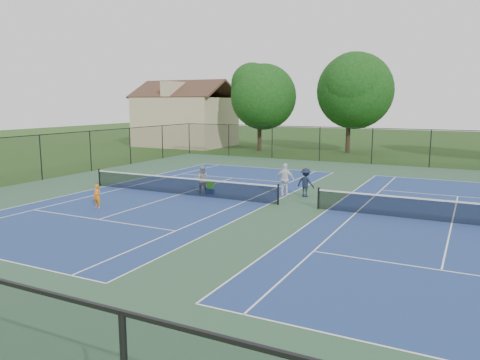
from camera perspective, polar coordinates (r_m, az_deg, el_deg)
The scene contains 14 objects.
ground at distance 23.40m, azimuth 7.05°, elevation -3.27°, with size 140.00×140.00×0.00m, color #234716.
court_pad at distance 23.40m, azimuth 7.05°, elevation -3.26°, with size 36.00×36.00×0.01m, color #31583C.
tennis_court_left at distance 26.50m, azimuth -7.33°, elevation -1.55°, with size 12.00×23.83×1.07m.
tennis_court_right at distance 22.10m, azimuth 24.44°, elevation -4.57°, with size 12.00×23.83×1.07m.
perimeter_fence at distance 23.10m, azimuth 7.13°, elevation 0.60°, with size 36.08×36.08×3.02m.
tree_back_a at distance 49.98m, azimuth 2.42°, elevation 10.53°, with size 6.80×6.80×9.15m.
tree_back_b at distance 48.93m, azimuth 13.25°, elevation 10.97°, with size 7.60×7.60×10.03m.
clapboard_house at distance 55.73m, azimuth -6.65°, elevation 7.34°, with size 10.80×8.10×7.65m.
child_player at distance 23.93m, azimuth -17.03°, elevation -1.90°, with size 0.43×0.28×1.17m, color orange.
instructor at distance 26.56m, azimuth -4.67°, elevation 0.04°, with size 0.77×0.60×1.58m, color #939396.
bystander_a at distance 25.96m, azimuth 5.53°, elevation 0.06°, with size 1.06×0.44×1.81m, color white.
bystander_b at distance 25.78m, azimuth 8.01°, elevation -0.31°, with size 1.02×0.59×1.58m, color #161E32.
ball_crate at distance 26.45m, azimuth -3.63°, elevation -1.40°, with size 0.41×0.28×0.30m, color navy.
ball_hopper at distance 26.38m, azimuth -3.64°, elevation -0.62°, with size 0.34×0.26×0.42m, color green.
Camera 1 is at (7.64, -21.51, 5.16)m, focal length 35.00 mm.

